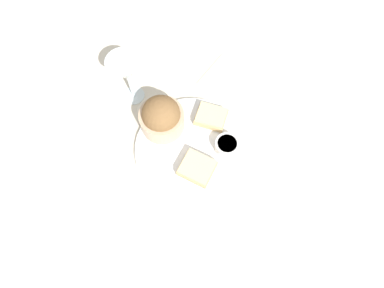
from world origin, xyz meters
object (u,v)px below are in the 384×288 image
at_px(cheese_toast_far, 211,117).
at_px(sauce_ramekin, 227,145).
at_px(wine_glass, 126,72).
at_px(napkin, 229,79).
at_px(salad_bowl, 162,117).
at_px(cheese_toast_near, 197,168).

bearing_deg(cheese_toast_far, sauce_ramekin, 138.33).
xyz_separation_m(cheese_toast_far, wine_glass, (0.23, 0.01, 0.08)).
bearing_deg(sauce_ramekin, cheese_toast_far, -41.67).
bearing_deg(wine_glass, napkin, -144.48).
relative_size(salad_bowl, cheese_toast_far, 1.34).
xyz_separation_m(sauce_ramekin, cheese_toast_far, (0.07, -0.06, -0.00)).
relative_size(salad_bowl, napkin, 0.71).
distance_m(sauce_ramekin, napkin, 0.22).
distance_m(sauce_ramekin, cheese_toast_far, 0.09).
xyz_separation_m(salad_bowl, wine_glass, (0.12, -0.06, 0.05)).
relative_size(cheese_toast_far, napkin, 0.53).
bearing_deg(wine_glass, cheese_toast_near, 152.70).
bearing_deg(salad_bowl, napkin, -115.70).
height_order(cheese_toast_near, cheese_toast_far, same).
distance_m(salad_bowl, napkin, 0.25).
relative_size(salad_bowl, sauce_ramekin, 1.90).
height_order(salad_bowl, wine_glass, wine_glass).
height_order(salad_bowl, cheese_toast_near, salad_bowl).
xyz_separation_m(salad_bowl, cheese_toast_far, (-0.11, -0.07, -0.03)).
bearing_deg(cheese_toast_near, salad_bowl, -29.85).
height_order(sauce_ramekin, wine_glass, wine_glass).
distance_m(wine_glass, napkin, 0.30).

